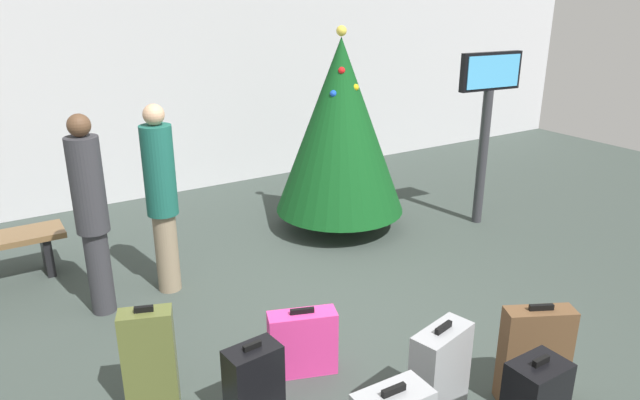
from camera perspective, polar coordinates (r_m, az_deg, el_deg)
name	(u,v)px	position (r m, az deg, el deg)	size (l,w,h in m)	color
ground_plane	(340,321)	(5.32, 2.02, -11.77)	(16.00, 16.00, 0.00)	#38423D
back_wall	(170,86)	(8.58, -14.48, 10.75)	(16.00, 0.20, 3.06)	silver
holiday_tree	(340,127)	(6.91, 2.01, 7.20)	(1.56, 1.56, 2.43)	#4C3319
flight_info_kiosk	(487,109)	(7.34, 16.11, 8.61)	(0.86, 0.17, 2.12)	#333338
traveller_0	(91,211)	(5.42, -21.58, -0.97)	(0.38, 0.38, 1.84)	#333338
traveller_1	(161,195)	(5.63, -15.31, 0.51)	(0.34, 0.34, 1.85)	gray
suitcase_0	(439,377)	(4.12, 11.64, -16.66)	(0.48, 0.30, 0.76)	#9EA0A5
suitcase_3	(303,343)	(4.56, -1.73, -13.82)	(0.55, 0.35, 0.55)	#E5388C
suitcase_4	(254,385)	(4.11, -6.51, -17.62)	(0.39, 0.25, 0.62)	black
suitcase_5	(534,355)	(4.49, 20.31, -14.10)	(0.50, 0.36, 0.77)	brown
suitcase_6	(150,361)	(4.30, -16.38, -14.91)	(0.39, 0.29, 0.81)	#59602D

